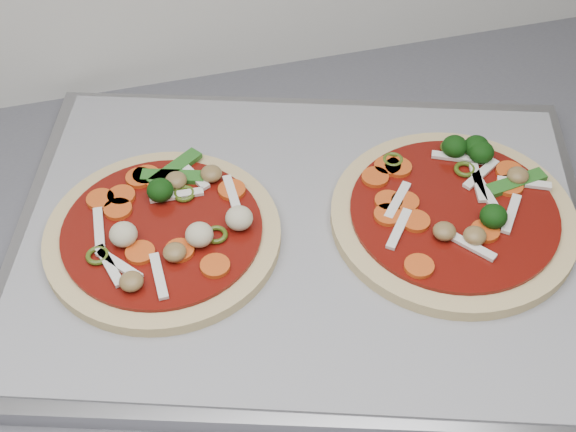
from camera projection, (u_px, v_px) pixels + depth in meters
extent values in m
cube|color=#9B9BA0|center=(303.00, 239.00, 0.72)|extent=(0.60, 0.51, 0.02)
cube|color=#97969C|center=(303.00, 232.00, 0.71)|extent=(0.58, 0.49, 0.00)
cylinder|color=#D7B67A|center=(163.00, 236.00, 0.70)|extent=(0.25, 0.25, 0.01)
cylinder|color=maroon|center=(162.00, 230.00, 0.69)|extent=(0.21, 0.21, 0.00)
cube|color=white|center=(119.00, 265.00, 0.66)|extent=(0.04, 0.04, 0.00)
cylinder|color=#D24715|center=(180.00, 250.00, 0.67)|extent=(0.03, 0.03, 0.00)
cylinder|color=#D24715|center=(100.00, 199.00, 0.71)|extent=(0.03, 0.03, 0.00)
torus|color=#3D5114|center=(174.00, 184.00, 0.72)|extent=(0.03, 0.03, 0.00)
torus|color=#3D5114|center=(98.00, 256.00, 0.67)|extent=(0.02, 0.02, 0.00)
cylinder|color=#D24715|center=(146.00, 176.00, 0.73)|extent=(0.03, 0.03, 0.00)
cylinder|color=#D24715|center=(140.00, 253.00, 0.67)|extent=(0.03, 0.03, 0.00)
cube|color=#2A711E|center=(173.00, 177.00, 0.73)|extent=(0.06, 0.03, 0.00)
cylinder|color=#D24715|center=(215.00, 266.00, 0.66)|extent=(0.04, 0.04, 0.00)
ellipsoid|color=olive|center=(175.00, 252.00, 0.66)|extent=(0.03, 0.03, 0.01)
cylinder|color=#D24715|center=(139.00, 178.00, 0.73)|extent=(0.03, 0.03, 0.00)
cylinder|color=#D24715|center=(232.00, 190.00, 0.72)|extent=(0.03, 0.03, 0.00)
ellipsoid|color=#0D3E0C|center=(160.00, 190.00, 0.71)|extent=(0.02, 0.02, 0.02)
ellipsoid|color=#C6B894|center=(123.00, 234.00, 0.67)|extent=(0.03, 0.03, 0.02)
cube|color=white|center=(109.00, 265.00, 0.66)|extent=(0.02, 0.05, 0.00)
torus|color=#3D5114|center=(184.00, 194.00, 0.72)|extent=(0.03, 0.03, 0.00)
cube|color=white|center=(159.00, 276.00, 0.65)|extent=(0.01, 0.05, 0.00)
ellipsoid|color=olive|center=(176.00, 180.00, 0.72)|extent=(0.03, 0.03, 0.01)
cube|color=white|center=(177.00, 195.00, 0.71)|extent=(0.05, 0.01, 0.00)
ellipsoid|color=olive|center=(211.00, 174.00, 0.73)|extent=(0.02, 0.02, 0.01)
cube|color=white|center=(192.00, 174.00, 0.73)|extent=(0.03, 0.05, 0.00)
ellipsoid|color=#C6B894|center=(239.00, 218.00, 0.68)|extent=(0.03, 0.03, 0.02)
cube|color=white|center=(99.00, 228.00, 0.69)|extent=(0.01, 0.05, 0.00)
cube|color=white|center=(232.00, 195.00, 0.71)|extent=(0.01, 0.05, 0.00)
cylinder|color=#D24715|center=(159.00, 180.00, 0.73)|extent=(0.03, 0.03, 0.00)
cube|color=#2A711E|center=(175.00, 168.00, 0.74)|extent=(0.06, 0.04, 0.00)
torus|color=#3D5114|center=(216.00, 235.00, 0.68)|extent=(0.03, 0.03, 0.00)
cylinder|color=#D24715|center=(118.00, 209.00, 0.70)|extent=(0.03, 0.03, 0.00)
cylinder|color=#D24715|center=(121.00, 196.00, 0.71)|extent=(0.03, 0.03, 0.00)
ellipsoid|color=#C6B894|center=(199.00, 235.00, 0.67)|extent=(0.03, 0.03, 0.02)
ellipsoid|color=olive|center=(131.00, 281.00, 0.64)|extent=(0.03, 0.03, 0.01)
cylinder|color=#D7B67A|center=(453.00, 218.00, 0.71)|extent=(0.28, 0.28, 0.01)
cylinder|color=maroon|center=(454.00, 212.00, 0.71)|extent=(0.24, 0.24, 0.00)
cylinder|color=#D24715|center=(388.00, 215.00, 0.70)|extent=(0.03, 0.03, 0.00)
torus|color=#3D5114|center=(393.00, 160.00, 0.74)|extent=(0.03, 0.03, 0.00)
ellipsoid|color=olive|center=(444.00, 231.00, 0.68)|extent=(0.03, 0.03, 0.01)
ellipsoid|color=#0D3E0C|center=(477.00, 147.00, 0.75)|extent=(0.03, 0.03, 0.02)
cylinder|color=#D24715|center=(419.00, 266.00, 0.66)|extent=(0.03, 0.03, 0.00)
cylinder|color=#D24715|center=(398.00, 167.00, 0.74)|extent=(0.03, 0.03, 0.00)
cylinder|color=#D24715|center=(485.00, 231.00, 0.68)|extent=(0.03, 0.03, 0.00)
ellipsoid|color=#0D3E0C|center=(455.00, 146.00, 0.75)|extent=(0.03, 0.03, 0.02)
ellipsoid|color=olive|center=(518.00, 175.00, 0.72)|extent=(0.02, 0.02, 0.01)
cube|color=white|center=(398.00, 201.00, 0.71)|extent=(0.04, 0.04, 0.00)
cylinder|color=#D24715|center=(389.00, 201.00, 0.71)|extent=(0.03, 0.03, 0.00)
cube|color=white|center=(470.00, 245.00, 0.67)|extent=(0.04, 0.04, 0.00)
cylinder|color=#D24715|center=(509.00, 186.00, 0.72)|extent=(0.03, 0.03, 0.00)
cube|color=white|center=(485.00, 192.00, 0.72)|extent=(0.01, 0.05, 0.00)
cylinder|color=#D24715|center=(375.00, 177.00, 0.73)|extent=(0.03, 0.03, 0.00)
ellipsoid|color=#0D3E0C|center=(481.00, 152.00, 0.74)|extent=(0.03, 0.03, 0.02)
cube|color=white|center=(524.00, 183.00, 0.72)|extent=(0.05, 0.03, 0.00)
ellipsoid|color=#0D3E0C|center=(494.00, 216.00, 0.68)|extent=(0.03, 0.03, 0.02)
cylinder|color=#D24715|center=(387.00, 166.00, 0.74)|extent=(0.03, 0.03, 0.00)
torus|color=#3D5114|center=(451.00, 148.00, 0.76)|extent=(0.03, 0.03, 0.00)
torus|color=#3D5114|center=(465.00, 169.00, 0.74)|extent=(0.03, 0.03, 0.00)
cube|color=white|center=(481.00, 174.00, 0.73)|extent=(0.04, 0.03, 0.00)
cylinder|color=#D24715|center=(416.00, 221.00, 0.69)|extent=(0.03, 0.03, 0.00)
cube|color=#2A711E|center=(516.00, 182.00, 0.72)|extent=(0.06, 0.02, 0.00)
cylinder|color=#D24715|center=(405.00, 202.00, 0.71)|extent=(0.03, 0.03, 0.00)
cylinder|color=#D24715|center=(509.00, 171.00, 0.73)|extent=(0.03, 0.03, 0.00)
ellipsoid|color=olive|center=(475.00, 236.00, 0.67)|extent=(0.02, 0.02, 0.01)
cube|color=white|center=(478.00, 183.00, 0.72)|extent=(0.02, 0.05, 0.00)
cube|color=white|center=(511.00, 214.00, 0.70)|extent=(0.04, 0.04, 0.00)
cube|color=white|center=(458.00, 158.00, 0.75)|extent=(0.05, 0.03, 0.00)
cube|color=white|center=(399.00, 229.00, 0.69)|extent=(0.04, 0.04, 0.00)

